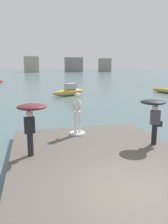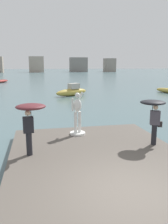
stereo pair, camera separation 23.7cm
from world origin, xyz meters
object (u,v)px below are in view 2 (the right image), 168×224
object	(u,v)px
onlooker_left	(30,114)
boat_far	(168,91)
boat_leftward	(2,81)
onlooker_right	(154,110)
boat_mid	(72,91)
statue_white_figure	(78,117)

from	to	relation	value
onlooker_left	boat_far	bearing A→B (deg)	47.72
boat_far	boat_leftward	bearing A→B (deg)	134.34
onlooker_right	boat_far	world-z (taller)	onlooker_right
boat_far	boat_leftward	world-z (taller)	boat_far
onlooker_left	boat_mid	distance (m)	20.35
boat_far	boat_leftward	xyz separation A→B (m)	(-24.92, 25.50, -0.02)
onlooker_left	boat_leftward	size ratio (longest dim) A/B	0.44
statue_white_figure	boat_leftward	distance (m)	44.06
statue_white_figure	boat_far	xyz separation A→B (m)	(15.83, 17.60, -0.95)
onlooker_right	boat_far	size ratio (longest dim) A/B	0.43
boat_leftward	onlooker_left	bearing A→B (deg)	-81.32
onlooker_left	boat_leftward	world-z (taller)	onlooker_left
boat_mid	boat_far	xyz separation A→B (m)	(13.33, 0.04, -0.22)
onlooker_right	boat_mid	world-z (taller)	onlooker_right
onlooker_right	boat_mid	distance (m)	19.70
statue_white_figure	boat_far	bearing A→B (deg)	48.02
boat_mid	onlooker_right	bearing A→B (deg)	-88.99
boat_mid	boat_leftward	size ratio (longest dim) A/B	1.04
statue_white_figure	boat_leftward	xyz separation A→B (m)	(-9.09, 43.10, -0.97)
onlooker_right	boat_leftward	xyz separation A→B (m)	(-11.94, 45.19, -1.62)
boat_leftward	boat_mid	bearing A→B (deg)	-65.59
statue_white_figure	boat_mid	world-z (taller)	statue_white_figure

